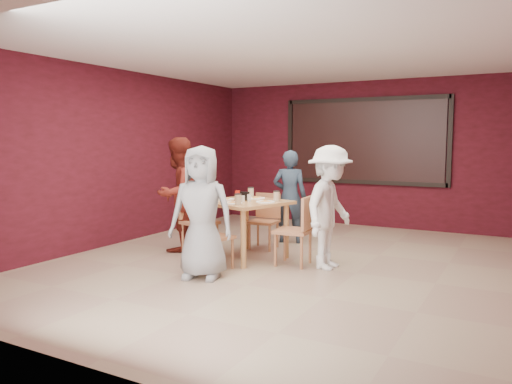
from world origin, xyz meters
The scene contains 11 objects.
floor centered at (0.00, 0.00, 0.00)m, with size 7.00×7.00×0.00m, color tan.
window_blinds centered at (0.00, 3.45, 1.65)m, with size 3.00×0.02×1.50m, color black.
dining_table centered at (-0.68, 0.04, 0.71)m, with size 1.29×1.29×0.97m.
chair_front centered at (-0.74, -0.75, 0.48)m, with size 0.50×0.50×0.85m.
chair_back centered at (-0.74, 0.78, 0.48)m, with size 0.44×0.44×0.84m.
chair_left centered at (-1.50, 0.02, 0.52)m, with size 0.55×0.55×0.92m.
chair_right centered at (0.17, 0.01, 0.53)m, with size 0.49×0.49×0.93m.
diner_front centered at (-0.63, -1.10, 0.80)m, with size 0.79×0.51×1.61m, color gray.
diner_back centered at (-0.58, 1.33, 0.76)m, with size 0.55×0.36×1.51m, color #2B3A4C.
diner_left centered at (-1.81, -0.01, 0.86)m, with size 0.83×0.65×1.71m, color maroon.
diner_right centered at (0.58, 0.07, 0.80)m, with size 1.04×0.60×1.61m, color white.
Camera 1 is at (2.81, -6.00, 1.68)m, focal length 35.00 mm.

